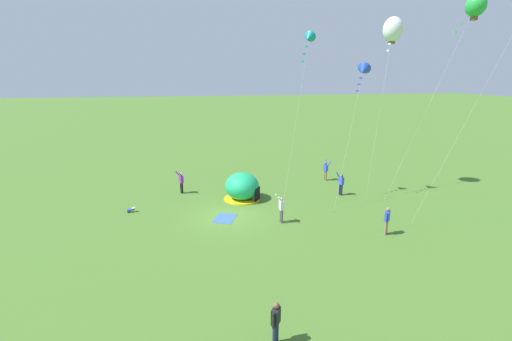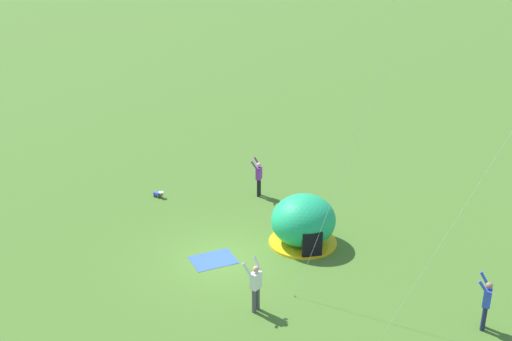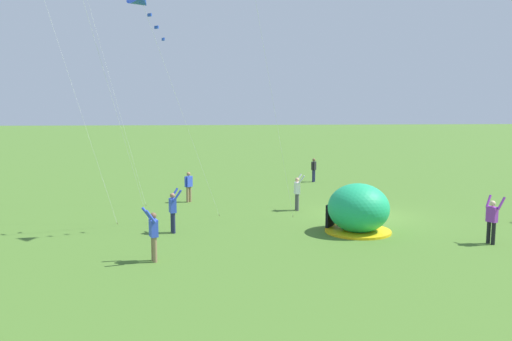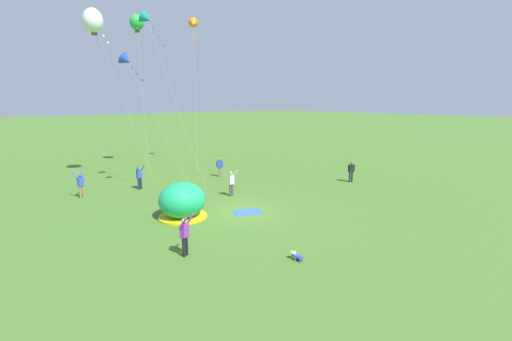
{
  "view_description": "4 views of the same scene",
  "coord_description": "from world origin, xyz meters",
  "views": [
    {
      "loc": [
        21.44,
        -2.71,
        9.19
      ],
      "look_at": [
        2.76,
        1.34,
        3.91
      ],
      "focal_mm": 24.0,
      "sensor_mm": 36.0,
      "label": 1
    },
    {
      "loc": [
        14.5,
        14.65,
        11.87
      ],
      "look_at": [
        -0.25,
        1.54,
        4.09
      ],
      "focal_mm": 42.0,
      "sensor_mm": 36.0,
      "label": 2
    },
    {
      "loc": [
        -23.47,
        8.13,
        5.21
      ],
      "look_at": [
        1.52,
        5.42,
        2.14
      ],
      "focal_mm": 35.0,
      "sensor_mm": 36.0,
      "label": 3
    },
    {
      "loc": [
        -12.46,
        -15.62,
        6.74
      ],
      "look_at": [
        2.97,
        2.06,
        1.88
      ],
      "focal_mm": 24.0,
      "sensor_mm": 36.0,
      "label": 4
    }
  ],
  "objects": [
    {
      "name": "ground_plane",
      "position": [
        0.0,
        0.0,
        0.0
      ],
      "size": [
        300.0,
        300.0,
        0.0
      ],
      "primitive_type": "plane",
      "color": "#477028"
    },
    {
      "name": "popup_tent",
      "position": [
        -3.17,
        1.54,
        1.0
      ],
      "size": [
        2.81,
        2.81,
        2.1
      ],
      "color": "#1EAD6B",
      "rests_on": "ground"
    },
    {
      "name": "picnic_blanket",
      "position": [
        0.26,
        -0.24,
        0.01
      ],
      "size": [
        2.08,
        1.87,
        0.01
      ],
      "primitive_type": "cube",
      "rotation": [
        0.0,
        0.0,
        -0.41
      ],
      "color": "#3359A5",
      "rests_on": "ground"
    },
    {
      "name": "toddler_crawling",
      "position": [
        -2.22,
        -6.53,
        0.18
      ],
      "size": [
        0.3,
        0.55,
        0.32
      ],
      "color": "blue",
      "rests_on": "ground"
    },
    {
      "name": "person_strolling",
      "position": [
        11.75,
        0.1,
        0.96
      ],
      "size": [
        0.5,
        0.42,
        1.72
      ],
      "color": "#1E2347",
      "rests_on": "ground"
    },
    {
      "name": "person_watching_sky",
      "position": [
        1.69,
        3.25,
        1.0
      ],
      "size": [
        0.68,
        0.49,
        1.89
      ],
      "color": "#4C4C51",
      "rests_on": "ground"
    },
    {
      "name": "person_far_back",
      "position": [
        4.68,
        8.92,
        0.96
      ],
      "size": [
        0.44,
        0.45,
        1.72
      ],
      "color": "#8C7251",
      "rests_on": "ground"
    },
    {
      "name": "person_arms_raised",
      "position": [
        -5.59,
        -3.03,
        1.0
      ],
      "size": [
        0.72,
        0.64,
        1.89
      ],
      "color": "black",
      "rests_on": "ground"
    },
    {
      "name": "person_flying_kite",
      "position": [
        -2.44,
        9.39,
        1.0
      ],
      "size": [
        0.7,
        0.59,
        1.89
      ],
      "color": "#1E2347",
      "rests_on": "ground"
    },
    {
      "name": "person_center_field",
      "position": [
        -6.47,
        9.83,
        1.0
      ],
      "size": [
        0.71,
        0.6,
        1.89
      ],
      "color": "#8C7251",
      "rests_on": "ground"
    },
    {
      "name": "kite_teal",
      "position": [
        -2.53,
        6.25,
        11.73
      ],
      "size": [
        3.32,
        3.12,
        12.25
      ],
      "color": "silver",
      "rests_on": "ground"
    },
    {
      "name": "kite_orange",
      "position": [
        6.22,
        15.06,
        13.98
      ],
      "size": [
        3.11,
        4.59,
        14.59
      ],
      "color": "silver",
      "rests_on": "ground"
    },
    {
      "name": "kite_blue",
      "position": [
        -2.37,
        10.49,
        9.59
      ],
      "size": [
        3.91,
        3.9,
        10.18
      ],
      "color": "silver",
      "rests_on": "ground"
    },
    {
      "name": "kite_green",
      "position": [
        1.03,
        16.17,
        13.56
      ],
      "size": [
        2.18,
        4.77,
        14.27
      ],
      "color": "silver",
      "rests_on": "ground"
    },
    {
      "name": "kite_white",
      "position": [
        -3.58,
        13.36,
        12.62
      ],
      "size": [
        3.66,
        3.51,
        13.54
      ],
      "color": "silver",
      "rests_on": "ground"
    }
  ]
}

